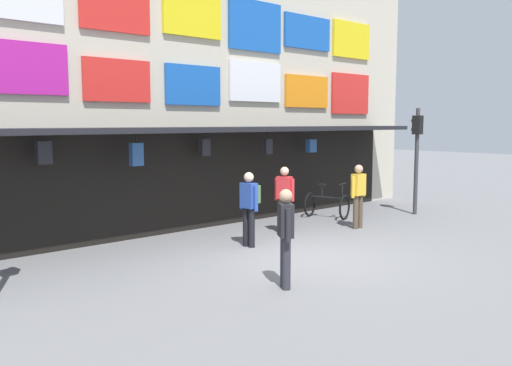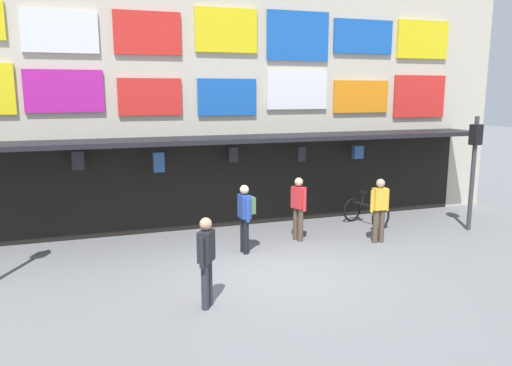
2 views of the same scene
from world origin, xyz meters
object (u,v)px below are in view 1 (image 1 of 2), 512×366
(traffic_light_far, at_px, (417,144))
(pedestrian_in_green, at_px, (358,193))
(pedestrian_in_purple, at_px, (286,233))
(pedestrian_in_white, at_px, (250,203))
(pedestrian_in_yellow, at_px, (284,196))
(bicycle_parked, at_px, (327,205))

(traffic_light_far, distance_m, pedestrian_in_green, 3.31)
(pedestrian_in_green, bearing_deg, traffic_light_far, 4.17)
(pedestrian_in_purple, distance_m, pedestrian_in_white, 3.14)
(pedestrian_in_purple, bearing_deg, pedestrian_in_yellow, 45.39)
(pedestrian_in_white, distance_m, pedestrian_in_yellow, 1.69)
(pedestrian_in_green, bearing_deg, pedestrian_in_purple, -154.75)
(traffic_light_far, height_order, pedestrian_in_yellow, traffic_light_far)
(pedestrian_in_green, relative_size, pedestrian_in_purple, 1.00)
(pedestrian_in_green, height_order, pedestrian_in_purple, same)
(traffic_light_far, relative_size, pedestrian_in_green, 1.90)
(traffic_light_far, xyz_separation_m, pedestrian_in_green, (-3.08, -0.22, -1.19))
(pedestrian_in_yellow, bearing_deg, pedestrian_in_green, -23.57)
(pedestrian_in_green, bearing_deg, pedestrian_in_white, 174.91)
(traffic_light_far, xyz_separation_m, pedestrian_in_purple, (-8.17, -2.62, -1.19))
(pedestrian_in_white, bearing_deg, traffic_light_far, -0.77)
(bicycle_parked, relative_size, pedestrian_in_green, 0.78)
(traffic_light_far, distance_m, pedestrian_in_yellow, 5.16)
(traffic_light_far, height_order, pedestrian_in_purple, traffic_light_far)
(bicycle_parked, bearing_deg, pedestrian_in_yellow, -163.74)
(pedestrian_in_purple, bearing_deg, pedestrian_in_green, 25.25)
(pedestrian_in_white, relative_size, pedestrian_in_yellow, 1.00)
(traffic_light_far, distance_m, bicycle_parked, 3.33)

